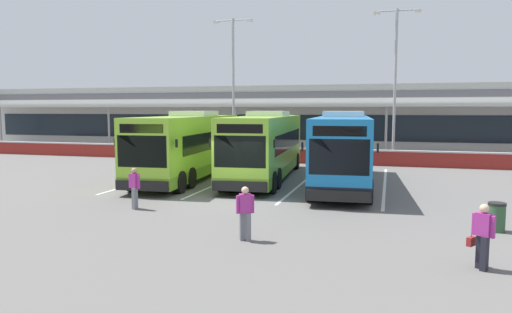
% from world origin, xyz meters
% --- Properties ---
extents(ground_plane, '(200.00, 200.00, 0.00)m').
position_xyz_m(ground_plane, '(0.00, 0.00, 0.00)').
color(ground_plane, '#605E5B').
extents(terminal_building, '(70.00, 13.00, 6.00)m').
position_xyz_m(terminal_building, '(-0.00, 26.91, 3.01)').
color(terminal_building, silver).
rests_on(terminal_building, ground).
extents(red_barrier_wall, '(60.00, 0.40, 1.10)m').
position_xyz_m(red_barrier_wall, '(0.00, 14.50, 0.56)').
color(red_barrier_wall, maroon).
rests_on(red_barrier_wall, ground).
extents(coach_bus_leftmost, '(3.63, 12.30, 3.78)m').
position_xyz_m(coach_bus_leftmost, '(-4.34, 5.45, 1.79)').
color(coach_bus_leftmost, '#8CC633').
rests_on(coach_bus_leftmost, ground).
extents(coach_bus_left_centre, '(3.63, 12.30, 3.78)m').
position_xyz_m(coach_bus_left_centre, '(-0.19, 6.49, 1.79)').
color(coach_bus_left_centre, '#8CC633').
rests_on(coach_bus_left_centre, ground).
extents(coach_bus_centre, '(3.63, 12.30, 3.78)m').
position_xyz_m(coach_bus_centre, '(4.19, 5.36, 1.79)').
color(coach_bus_centre, '#1972B7').
rests_on(coach_bus_centre, ground).
extents(bay_stripe_far_west, '(0.14, 13.00, 0.01)m').
position_xyz_m(bay_stripe_far_west, '(-6.30, 6.00, 0.00)').
color(bay_stripe_far_west, silver).
rests_on(bay_stripe_far_west, ground).
extents(bay_stripe_west, '(0.14, 13.00, 0.01)m').
position_xyz_m(bay_stripe_west, '(-2.10, 6.00, 0.00)').
color(bay_stripe_west, silver).
rests_on(bay_stripe_west, ground).
extents(bay_stripe_mid_west, '(0.14, 13.00, 0.01)m').
position_xyz_m(bay_stripe_mid_west, '(2.10, 6.00, 0.00)').
color(bay_stripe_mid_west, silver).
rests_on(bay_stripe_mid_west, ground).
extents(bay_stripe_centre, '(0.14, 13.00, 0.01)m').
position_xyz_m(bay_stripe_centre, '(6.30, 6.00, 0.00)').
color(bay_stripe_centre, silver).
rests_on(bay_stripe_centre, ground).
extents(pedestrian_with_handbag, '(0.61, 0.54, 1.62)m').
position_xyz_m(pedestrian_with_handbag, '(8.70, -6.55, 0.86)').
color(pedestrian_with_handbag, black).
rests_on(pedestrian_with_handbag, ground).
extents(pedestrian_in_dark_coat, '(0.51, 0.35, 1.62)m').
position_xyz_m(pedestrian_in_dark_coat, '(2.42, -5.73, 0.87)').
color(pedestrian_in_dark_coat, slate).
rests_on(pedestrian_in_dark_coat, ground).
extents(pedestrian_child, '(0.54, 0.37, 1.62)m').
position_xyz_m(pedestrian_child, '(-3.04, -2.70, 0.87)').
color(pedestrian_child, slate).
rests_on(pedestrian_child, ground).
extents(lamp_post_west, '(3.24, 0.28, 11.00)m').
position_xyz_m(lamp_post_west, '(-5.63, 17.02, 6.29)').
color(lamp_post_west, '#9E9EA3').
rests_on(lamp_post_west, ground).
extents(lamp_post_centre, '(3.24, 0.28, 11.00)m').
position_xyz_m(lamp_post_centre, '(6.75, 16.79, 6.29)').
color(lamp_post_centre, '#9E9EA3').
rests_on(lamp_post_centre, ground).
extents(litter_bin, '(0.54, 0.54, 0.93)m').
position_xyz_m(litter_bin, '(9.82, -2.54, 0.47)').
color(litter_bin, '#2D5133').
rests_on(litter_bin, ground).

